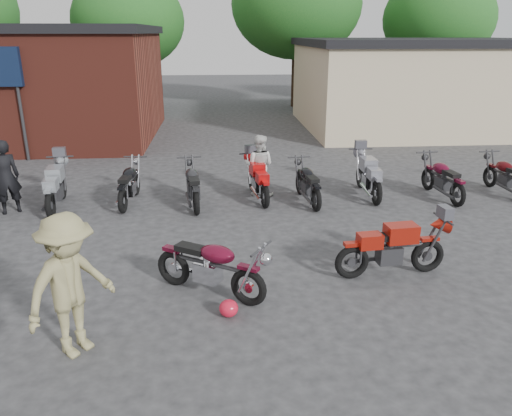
{
  "coord_description": "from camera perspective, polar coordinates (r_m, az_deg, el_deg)",
  "views": [
    {
      "loc": [
        -0.42,
        -6.77,
        4.0
      ],
      "look_at": [
        0.26,
        2.01,
        0.9
      ],
      "focal_mm": 35.0,
      "sensor_mm": 36.0,
      "label": 1
    }
  ],
  "objects": [
    {
      "name": "person_light",
      "position": [
        12.81,
        0.35,
        4.88
      ],
      "size": [
        0.92,
        0.81,
        1.58
      ],
      "primitive_type": "imported",
      "rotation": [
        0.0,
        0.0,
        2.82
      ],
      "color": "silver",
      "rests_on": "ground"
    },
    {
      "name": "row_bike_8",
      "position": [
        14.51,
        26.66,
        3.48
      ],
      "size": [
        0.75,
        1.89,
        1.07
      ],
      "primitive_type": null,
      "rotation": [
        0.0,
        0.0,
        1.65
      ],
      "color": "#49090D",
      "rests_on": "ground"
    },
    {
      "name": "row_bike_6",
      "position": [
        13.13,
        12.76,
        3.83
      ],
      "size": [
        0.69,
        2.02,
        1.17
      ],
      "primitive_type": null,
      "rotation": [
        0.0,
        0.0,
        1.56
      ],
      "color": "gray",
      "rests_on": "ground"
    },
    {
      "name": "person_tan",
      "position": [
        6.82,
        -20.48,
        -8.32
      ],
      "size": [
        1.36,
        1.43,
        1.94
      ],
      "primitive_type": "imported",
      "rotation": [
        0.0,
        0.0,
        0.88
      ],
      "color": "#9A915F",
      "rests_on": "ground"
    },
    {
      "name": "ground",
      "position": [
        7.87,
        -0.78,
        -11.15
      ],
      "size": [
        90.0,
        90.0,
        0.0
      ],
      "primitive_type": "plane",
      "color": "#2C2C2E"
    },
    {
      "name": "row_bike_5",
      "position": [
        12.39,
        5.93,
        3.06
      ],
      "size": [
        0.83,
        1.91,
        1.07
      ],
      "primitive_type": null,
      "rotation": [
        0.0,
        0.0,
        1.69
      ],
      "color": "black",
      "rests_on": "ground"
    },
    {
      "name": "stucco_building",
      "position": [
        23.63,
        18.24,
        13.0
      ],
      "size": [
        10.0,
        8.0,
        3.5
      ],
      "primitive_type": "cube",
      "color": "#C3B08B",
      "rests_on": "ground"
    },
    {
      "name": "row_bike_4",
      "position": [
        12.56,
        0.23,
        3.49
      ],
      "size": [
        0.91,
        1.99,
        1.11
      ],
      "primitive_type": null,
      "rotation": [
        0.0,
        0.0,
        1.72
      ],
      "color": "red",
      "rests_on": "ground"
    },
    {
      "name": "person_dark",
      "position": [
        12.84,
        -26.71,
        3.18
      ],
      "size": [
        0.76,
        0.69,
        1.74
      ],
      "primitive_type": "imported",
      "rotation": [
        0.0,
        0.0,
        3.72
      ],
      "color": "black",
      "rests_on": "ground"
    },
    {
      "name": "helmet",
      "position": [
        7.57,
        -3.14,
        -11.37
      ],
      "size": [
        0.37,
        0.37,
        0.26
      ],
      "primitive_type": "ellipsoid",
      "rotation": [
        0.0,
        0.0,
        0.37
      ],
      "color": "red",
      "rests_on": "ground"
    },
    {
      "name": "row_bike_7",
      "position": [
        13.53,
        20.54,
        3.4
      ],
      "size": [
        0.85,
        1.98,
        1.11
      ],
      "primitive_type": null,
      "rotation": [
        0.0,
        0.0,
        1.69
      ],
      "color": "#540A21",
      "rests_on": "ground"
    },
    {
      "name": "sportbike",
      "position": [
        8.89,
        15.45,
        -4.14
      ],
      "size": [
        1.98,
        0.83,
        1.12
      ],
      "primitive_type": null,
      "rotation": [
        0.0,
        0.0,
        0.1
      ],
      "color": "#9F180D",
      "rests_on": "ground"
    },
    {
      "name": "vintage_motorcycle",
      "position": [
        7.94,
        -5.14,
        -6.3
      ],
      "size": [
        2.0,
        1.6,
        1.14
      ],
      "primitive_type": null,
      "rotation": [
        0.0,
        0.0,
        -0.56
      ],
      "color": "#580B20",
      "rests_on": "ground"
    },
    {
      "name": "tree_1",
      "position": [
        29.13,
        -14.21,
        18.26
      ],
      "size": [
        5.92,
        5.92,
        7.4
      ],
      "primitive_type": null,
      "color": "#15521C",
      "rests_on": "ground"
    },
    {
      "name": "row_bike_2",
      "position": [
        12.64,
        -14.3,
        2.93
      ],
      "size": [
        0.76,
        1.93,
        1.1
      ],
      "primitive_type": null,
      "rotation": [
        0.0,
        0.0,
        1.5
      ],
      "color": "black",
      "rests_on": "ground"
    },
    {
      "name": "row_bike_3",
      "position": [
        12.2,
        -7.24,
        2.86
      ],
      "size": [
        0.89,
        2.0,
        1.12
      ],
      "primitive_type": null,
      "rotation": [
        0.0,
        0.0,
        1.7
      ],
      "color": "#242426",
      "rests_on": "ground"
    },
    {
      "name": "row_bike_1",
      "position": [
        12.81,
        -21.96,
        2.53
      ],
      "size": [
        0.89,
        2.1,
        1.18
      ],
      "primitive_type": null,
      "rotation": [
        0.0,
        0.0,
        1.68
      ],
      "color": "gray",
      "rests_on": "ground"
    },
    {
      "name": "tree_2",
      "position": [
        29.11,
        4.57,
        20.13
      ],
      "size": [
        7.04,
        7.04,
        8.8
      ],
      "primitive_type": null,
      "color": "#15521C",
      "rests_on": "ground"
    },
    {
      "name": "tree_3",
      "position": [
        31.34,
        19.92,
        17.95
      ],
      "size": [
        6.08,
        6.08,
        7.6
      ],
      "primitive_type": null,
      "color": "#15521C",
      "rests_on": "ground"
    }
  ]
}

